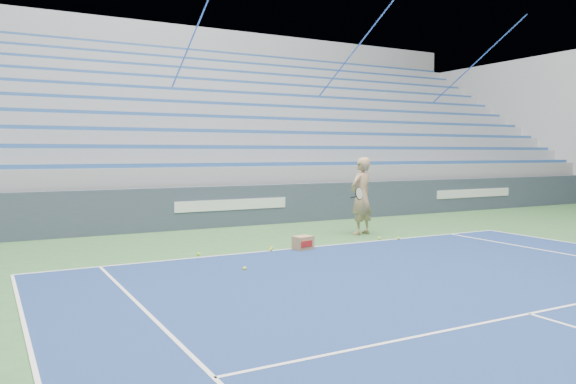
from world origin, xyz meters
The scene contains 10 objects.
sponsor_barrier centered at (0.00, 15.88, 0.55)m, with size 30.00×0.32×1.10m.
bleachers centered at (0.00, 21.60, 2.36)m, with size 31.00×9.15×7.30m.
tennis_player centered at (2.22, 12.95, 0.94)m, with size 1.00×0.93×1.88m.
ball_box centered at (-0.13, 11.73, 0.14)m, with size 0.43×0.37×0.28m.
tennis_ball_0 centered at (-2.01, 10.45, 0.03)m, with size 0.07×0.07×0.07m, color #D2EC30.
tennis_ball_1 centered at (-2.24, 12.12, 0.03)m, with size 0.07×0.07×0.07m, color #D2EC30.
tennis_ball_2 centered at (-0.68, 12.08, 0.03)m, with size 0.07×0.07×0.07m, color #D2EC30.
tennis_ball_3 centered at (2.46, 11.83, 0.03)m, with size 0.07×0.07×0.07m, color #D2EC30.
tennis_ball_4 centered at (-0.80, 11.88, 0.03)m, with size 0.07×0.07×0.07m, color #D2EC30.
tennis_ball_5 centered at (2.09, 12.07, 0.03)m, with size 0.07×0.07×0.07m, color #D2EC30.
Camera 1 is at (-5.84, 1.87, 1.99)m, focal length 35.00 mm.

